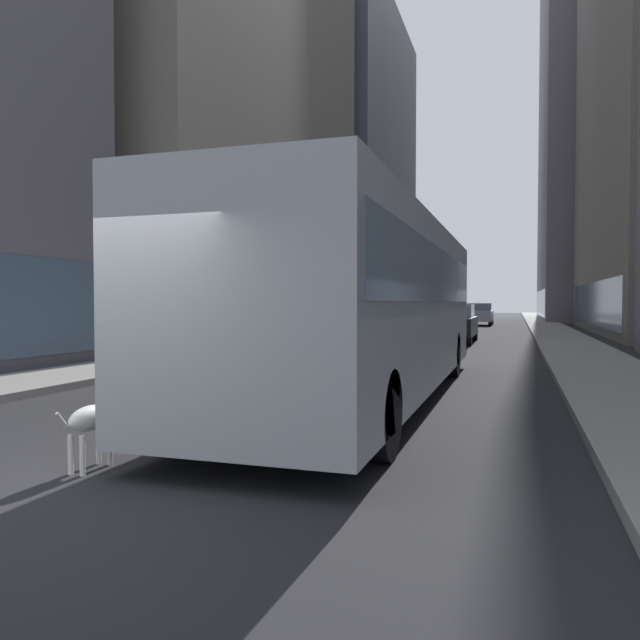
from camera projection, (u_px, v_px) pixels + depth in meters
ground_plane at (455, 329)px, 38.61m from camera, size 120.00×120.00×0.00m
sidewalk_left at (368, 326)px, 40.36m from camera, size 2.40×110.00×0.15m
sidewalk_right at (550, 329)px, 36.85m from camera, size 2.40×110.00×0.15m
building_left_mid at (194, 10)px, 30.46m from camera, size 11.11×21.56×32.89m
building_left_far at (328, 170)px, 52.34m from camera, size 11.99×20.67×26.28m
building_right_far at (612, 98)px, 55.01m from camera, size 11.95×21.54×40.63m
transit_bus at (368, 298)px, 10.76m from camera, size 2.78×11.53×3.05m
car_black_suv at (453, 323)px, 25.38m from camera, size 1.77×4.48×1.62m
car_blue_hatchback at (360, 322)px, 26.53m from camera, size 1.76×4.64×1.62m
car_silver_sedan at (480, 314)px, 44.22m from camera, size 1.80×4.15×1.62m
car_yellow_taxi at (449, 314)px, 46.47m from camera, size 1.76×4.32×1.62m
dalmatian_dog at (95, 419)px, 6.21m from camera, size 0.22×0.96×0.72m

